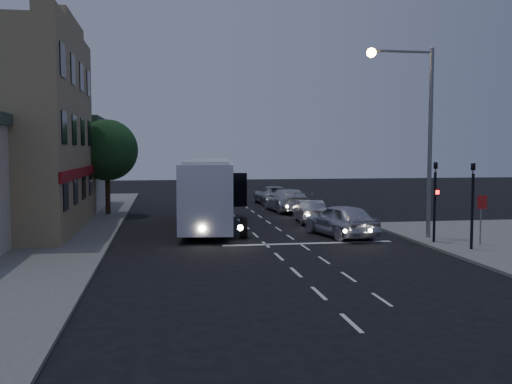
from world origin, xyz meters
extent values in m
plane|color=black|center=(0.00, 0.00, 0.00)|extent=(120.00, 120.00, 0.00)
cube|color=slate|center=(-13.00, 8.00, 0.06)|extent=(12.00, 50.00, 0.12)
cube|color=silver|center=(0.00, -10.00, 0.01)|extent=(0.12, 1.60, 0.01)
cube|color=silver|center=(0.00, -7.00, 0.01)|extent=(0.12, 1.60, 0.01)
cube|color=silver|center=(0.00, -4.00, 0.01)|extent=(0.12, 1.60, 0.01)
cube|color=silver|center=(0.00, -1.00, 0.01)|extent=(0.12, 1.60, 0.01)
cube|color=silver|center=(0.00, 2.00, 0.01)|extent=(0.12, 1.60, 0.01)
cube|color=silver|center=(0.00, 5.00, 0.01)|extent=(0.12, 1.60, 0.01)
cube|color=silver|center=(0.00, 8.00, 0.01)|extent=(0.12, 1.60, 0.01)
cube|color=silver|center=(0.00, 11.00, 0.01)|extent=(0.12, 1.60, 0.01)
cube|color=silver|center=(0.00, 14.00, 0.01)|extent=(0.12, 1.60, 0.01)
cube|color=silver|center=(0.00, 17.00, 0.01)|extent=(0.12, 1.60, 0.01)
cube|color=silver|center=(1.60, -8.00, 0.01)|extent=(0.10, 1.50, 0.01)
cube|color=silver|center=(1.60, -5.00, 0.01)|extent=(0.10, 1.50, 0.01)
cube|color=silver|center=(1.60, -2.00, 0.01)|extent=(0.10, 1.50, 0.01)
cube|color=silver|center=(1.60, 1.00, 0.01)|extent=(0.10, 1.50, 0.01)
cube|color=silver|center=(1.60, 4.00, 0.01)|extent=(0.10, 1.50, 0.01)
cube|color=silver|center=(1.60, 7.00, 0.01)|extent=(0.10, 1.50, 0.01)
cube|color=silver|center=(1.60, 10.00, 0.01)|extent=(0.10, 1.50, 0.01)
cube|color=silver|center=(1.60, 13.00, 0.01)|extent=(0.10, 1.50, 0.01)
cube|color=silver|center=(1.60, 16.00, 0.01)|extent=(0.10, 1.50, 0.01)
cube|color=silver|center=(1.60, 19.00, 0.01)|extent=(0.10, 1.50, 0.01)
cube|color=silver|center=(2.00, 2.00, 0.01)|extent=(8.00, 0.35, 0.01)
cube|color=silver|center=(-2.01, 8.43, 2.00)|extent=(4.00, 12.53, 3.28)
cube|color=silver|center=(-2.01, 8.43, 3.69)|extent=(3.54, 12.07, 0.18)
cube|color=black|center=(-2.01, 2.33, 2.51)|extent=(2.36, 0.40, 1.54)
cube|color=black|center=(-0.72, 8.94, 2.67)|extent=(1.25, 10.19, 0.92)
cube|color=black|center=(-3.31, 8.94, 2.67)|extent=(1.25, 10.19, 0.92)
cube|color=#C9401D|center=(-0.71, 9.46, 1.54)|extent=(0.70, 5.61, 1.44)
cube|color=#C9401D|center=(-3.32, 9.46, 1.54)|extent=(0.70, 5.61, 1.44)
cylinder|color=black|center=(-3.30, 4.12, 0.51)|extent=(0.48, 1.06, 1.03)
cylinder|color=black|center=(-0.73, 4.12, 0.51)|extent=(0.48, 1.06, 1.03)
cylinder|color=black|center=(-3.30, 11.00, 0.51)|extent=(0.48, 1.06, 1.03)
cylinder|color=black|center=(-0.73, 11.00, 0.51)|extent=(0.48, 1.06, 1.03)
cylinder|color=black|center=(-3.30, 12.74, 0.51)|extent=(0.48, 1.06, 1.03)
cylinder|color=black|center=(-0.73, 12.74, 0.51)|extent=(0.48, 1.06, 1.03)
cylinder|color=#FFF2CC|center=(-2.89, 2.25, 0.77)|extent=(0.27, 0.08, 0.27)
cylinder|color=#FFF2CC|center=(-1.14, 2.25, 0.77)|extent=(0.27, 0.08, 0.27)
imported|color=silver|center=(4.12, 3.80, 0.83)|extent=(2.99, 5.18, 1.66)
imported|color=#ABAAAE|center=(3.98, 9.42, 0.68)|extent=(1.78, 4.22, 1.35)
imported|color=silver|center=(3.97, 15.61, 0.80)|extent=(2.70, 5.70, 1.61)
imported|color=#A5A6A9|center=(4.05, 21.23, 0.73)|extent=(2.55, 5.31, 1.46)
cylinder|color=black|center=(7.60, 0.80, 1.72)|extent=(0.12, 0.12, 3.20)
imported|color=black|center=(7.60, 0.80, 3.77)|extent=(0.15, 0.18, 0.90)
cube|color=black|center=(7.60, 0.62, 2.42)|extent=(0.25, 0.12, 0.30)
cube|color=#FF0C0C|center=(7.60, 0.55, 2.42)|extent=(0.16, 0.02, 0.18)
cylinder|color=black|center=(8.30, -1.20, 1.72)|extent=(0.12, 0.12, 3.20)
imported|color=black|center=(8.30, -1.20, 3.77)|extent=(0.18, 0.15, 0.90)
cylinder|color=slate|center=(9.30, -0.20, 1.12)|extent=(0.06, 0.06, 2.00)
cube|color=maroon|center=(9.30, -0.27, 2.02)|extent=(0.45, 0.03, 0.60)
cylinder|color=slate|center=(8.00, 2.20, 4.62)|extent=(0.20, 0.20, 9.00)
cylinder|color=slate|center=(6.50, 2.20, 8.92)|extent=(3.00, 0.12, 0.12)
sphere|color=#FFBF59|center=(5.00, 2.20, 8.82)|extent=(0.44, 0.44, 0.44)
cube|color=#937C5D|center=(-9.50, 8.00, 10.37)|extent=(1.00, 12.00, 0.50)
cube|color=#937C5D|center=(-9.50, 8.00, 10.87)|extent=(1.00, 6.00, 0.50)
cube|color=maroon|center=(-8.95, 8.00, 3.12)|extent=(0.15, 12.00, 0.50)
cube|color=black|center=(-8.98, 3.50, 2.32)|extent=(0.06, 1.30, 1.50)
cube|color=black|center=(-8.98, 6.50, 2.32)|extent=(0.06, 1.30, 1.50)
cube|color=black|center=(-8.98, 9.50, 2.32)|extent=(0.06, 1.30, 1.50)
cube|color=black|center=(-8.98, 12.50, 2.32)|extent=(0.06, 1.30, 1.50)
cube|color=black|center=(-8.98, 3.50, 5.32)|extent=(0.06, 1.30, 1.50)
cube|color=black|center=(-8.98, 6.50, 5.32)|extent=(0.06, 1.30, 1.50)
cube|color=black|center=(-8.98, 9.50, 5.32)|extent=(0.06, 1.30, 1.50)
cube|color=black|center=(-8.98, 12.50, 5.32)|extent=(0.06, 1.30, 1.50)
cube|color=black|center=(-8.98, 3.50, 8.32)|extent=(0.06, 1.30, 1.50)
cube|color=black|center=(-8.98, 6.50, 8.32)|extent=(0.06, 1.30, 1.50)
cube|color=black|center=(-8.98, 9.50, 8.32)|extent=(0.06, 1.30, 1.50)
cube|color=black|center=(-8.98, 12.50, 8.32)|extent=(0.06, 1.30, 1.50)
cube|color=#A99E89|center=(-13.50, 20.00, 3.12)|extent=(9.00, 9.00, 6.00)
cube|color=#38493C|center=(-13.50, 20.00, 6.37)|extent=(9.40, 9.40, 0.50)
cylinder|color=black|center=(-8.20, 15.00, 1.52)|extent=(0.32, 0.32, 2.80)
sphere|color=black|center=(-8.20, 15.00, 4.32)|extent=(4.00, 4.00, 4.00)
sphere|color=#296426|center=(-8.00, 15.60, 5.02)|extent=(2.60, 2.60, 2.60)
sphere|color=black|center=(-8.50, 14.40, 4.72)|extent=(2.40, 2.40, 2.40)
camera|label=1|loc=(-4.59, -23.37, 4.31)|focal=40.00mm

